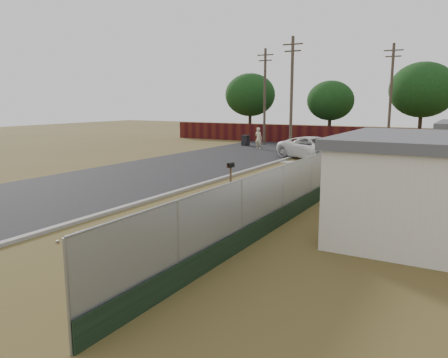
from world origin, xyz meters
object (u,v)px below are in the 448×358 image
Objects in this scene: fire_hydrant at (138,282)px; mailbox at (231,167)px; pedestrian at (258,138)px; trash_bin at (246,140)px; pickup_truck at (315,148)px.

mailbox is (-4.66, 12.44, 0.47)m from fire_hydrant.
trash_bin is (-2.36, 2.15, -0.44)m from pedestrian.
pedestrian reaches higher than pickup_truck.
pedestrian is at bearing 110.50° from mailbox.
trash_bin is at bearing -31.63° from pedestrian.
fire_hydrant is at bearing 121.27° from pedestrian.
pickup_truck is 5.86× the size of trash_bin.
pickup_truck is at bearing 157.30° from pedestrian.
fire_hydrant is 0.44× the size of pedestrian.
pickup_truck is at bearing 86.77° from mailbox.
pickup_truck is 3.07× the size of pedestrian.
trash_bin is (-8.21, 17.80, -0.35)m from mailbox.
pedestrian is at bearing 110.52° from fire_hydrant.
trash_bin is at bearing 79.55° from pickup_truck.
mailbox reaches higher than fire_hydrant.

